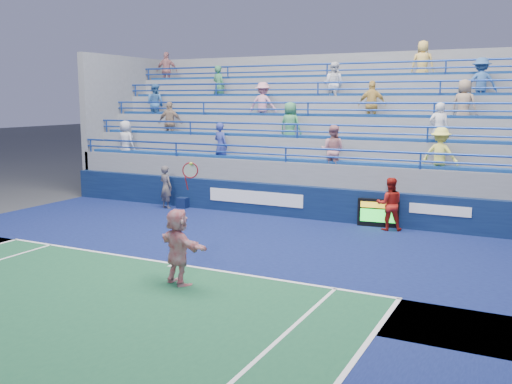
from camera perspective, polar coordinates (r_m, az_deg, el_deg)
The scene contains 8 objects.
ground at distance 14.11m, azimuth -8.16°, elevation -7.21°, with size 120.00×120.00×0.00m, color #333538.
sponsor_wall at distance 19.52m, azimuth 2.73°, elevation -0.86°, with size 18.00×0.32×1.10m.
bleacher_stand at distance 22.85m, azimuth 6.58°, elevation 3.10°, with size 18.00×5.60×6.13m.
serve_speed_board at distance 18.28m, azimuth 12.13°, elevation -2.07°, with size 1.30×0.30×0.89m.
judge_chair at distance 21.22m, azimuth -7.28°, elevation -0.99°, with size 0.41×0.41×0.70m.
tennis_player at distance 12.43m, azimuth -7.80°, elevation -5.43°, with size 1.63×1.05×2.70m.
line_judge at distance 21.14m, azimuth -8.99°, elevation 0.49°, with size 0.58×0.38×1.59m, color #151A3A.
ball_girl at distance 17.83m, azimuth 13.21°, elevation -1.19°, with size 0.79×0.62×1.64m, color #A61A13.
Camera 1 is at (7.78, -11.08, 3.98)m, focal length 40.00 mm.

